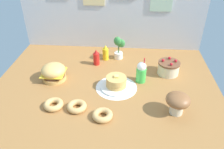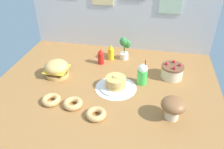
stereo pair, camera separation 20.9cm
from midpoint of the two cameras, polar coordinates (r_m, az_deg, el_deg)
ground_plane at (r=2.15m, az=1.05°, el=-3.33°), size 2.12×1.72×0.02m
back_wall at (r=2.69m, az=4.60°, el=16.26°), size 2.12×0.04×0.97m
doily_mat at (r=2.13m, az=3.82°, el=-3.31°), size 0.39×0.39×0.00m
burger at (r=2.30m, az=-11.18°, el=1.36°), size 0.23×0.23×0.17m
pancake_stack at (r=2.11m, az=3.83°, el=-2.19°), size 0.30×0.30×0.13m
layer_cake at (r=2.34m, az=17.31°, el=0.67°), size 0.22×0.22×0.16m
ketchup_bottle at (r=2.47m, az=-0.38°, el=4.37°), size 0.07×0.07×0.18m
mustard_bottle at (r=2.55m, az=2.09°, el=5.42°), size 0.07×0.07×0.18m
cream_soda_cup at (r=2.17m, az=10.36°, el=0.02°), size 0.10×0.10×0.26m
donut_pink_glaze at (r=1.99m, az=-12.12°, el=-6.32°), size 0.16×0.16×0.05m
donut_chocolate at (r=1.92m, az=-6.70°, el=-7.32°), size 0.16×0.16×0.05m
donut_vanilla at (r=1.82m, az=-0.70°, el=-9.98°), size 0.16×0.16×0.05m
potted_plant at (r=2.55m, az=5.51°, el=6.75°), size 0.13×0.11×0.27m
mushroom_stool at (r=1.84m, az=18.31°, el=-7.78°), size 0.19×0.19×0.18m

